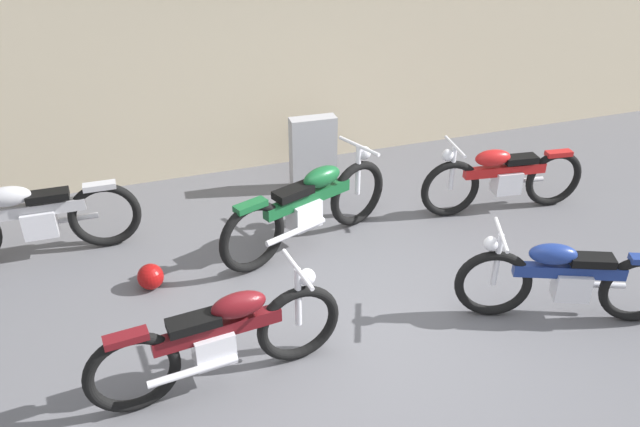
{
  "coord_description": "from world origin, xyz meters",
  "views": [
    {
      "loc": [
        -1.83,
        -4.08,
        3.76
      ],
      "look_at": [
        -0.02,
        1.19,
        0.55
      ],
      "focal_mm": 35.3,
      "sensor_mm": 36.0,
      "label": 1
    }
  ],
  "objects_px": {
    "motorcycle_green": "(309,206)",
    "motorcycle_silver": "(31,218)",
    "motorcycle_blue": "(565,279)",
    "helmet": "(151,277)",
    "motorcycle_red": "(502,178)",
    "stone_marker": "(313,154)",
    "motorcycle_maroon": "(221,338)"
  },
  "relations": [
    {
      "from": "motorcycle_silver",
      "to": "motorcycle_blue",
      "type": "relative_size",
      "value": 1.16
    },
    {
      "from": "stone_marker",
      "to": "motorcycle_green",
      "type": "height_order",
      "value": "motorcycle_green"
    },
    {
      "from": "helmet",
      "to": "motorcycle_silver",
      "type": "distance_m",
      "value": 1.47
    },
    {
      "from": "stone_marker",
      "to": "helmet",
      "type": "bearing_deg",
      "value": -145.48
    },
    {
      "from": "helmet",
      "to": "motorcycle_silver",
      "type": "relative_size",
      "value": 0.12
    },
    {
      "from": "helmet",
      "to": "motorcycle_red",
      "type": "height_order",
      "value": "motorcycle_red"
    },
    {
      "from": "motorcycle_green",
      "to": "motorcycle_silver",
      "type": "height_order",
      "value": "motorcycle_green"
    },
    {
      "from": "motorcycle_green",
      "to": "motorcycle_silver",
      "type": "relative_size",
      "value": 0.98
    },
    {
      "from": "motorcycle_green",
      "to": "motorcycle_red",
      "type": "height_order",
      "value": "motorcycle_green"
    },
    {
      "from": "motorcycle_green",
      "to": "motorcycle_blue",
      "type": "relative_size",
      "value": 1.13
    },
    {
      "from": "stone_marker",
      "to": "motorcycle_maroon",
      "type": "height_order",
      "value": "stone_marker"
    },
    {
      "from": "motorcycle_green",
      "to": "motorcycle_maroon",
      "type": "relative_size",
      "value": 1.01
    },
    {
      "from": "helmet",
      "to": "motorcycle_red",
      "type": "relative_size",
      "value": 0.13
    },
    {
      "from": "motorcycle_red",
      "to": "stone_marker",
      "type": "bearing_deg",
      "value": -26.1
    },
    {
      "from": "motorcycle_green",
      "to": "motorcycle_silver",
      "type": "bearing_deg",
      "value": 144.4
    },
    {
      "from": "helmet",
      "to": "motorcycle_green",
      "type": "distance_m",
      "value": 1.78
    },
    {
      "from": "motorcycle_blue",
      "to": "motorcycle_silver",
      "type": "bearing_deg",
      "value": -7.19
    },
    {
      "from": "helmet",
      "to": "motorcycle_blue",
      "type": "relative_size",
      "value": 0.14
    },
    {
      "from": "stone_marker",
      "to": "motorcycle_red",
      "type": "relative_size",
      "value": 0.47
    },
    {
      "from": "helmet",
      "to": "motorcycle_maroon",
      "type": "relative_size",
      "value": 0.12
    },
    {
      "from": "motorcycle_green",
      "to": "motorcycle_silver",
      "type": "xyz_separation_m",
      "value": [
        -2.8,
        0.72,
        -0.01
      ]
    },
    {
      "from": "helmet",
      "to": "motorcycle_silver",
      "type": "height_order",
      "value": "motorcycle_silver"
    },
    {
      "from": "motorcycle_maroon",
      "to": "motorcycle_silver",
      "type": "relative_size",
      "value": 0.97
    },
    {
      "from": "stone_marker",
      "to": "motorcycle_silver",
      "type": "xyz_separation_m",
      "value": [
        -3.26,
        -0.55,
        -0.01
      ]
    },
    {
      "from": "motorcycle_red",
      "to": "motorcycle_green",
      "type": "bearing_deg",
      "value": 7.33
    },
    {
      "from": "motorcycle_blue",
      "to": "motorcycle_red",
      "type": "bearing_deg",
      "value": -84.41
    },
    {
      "from": "helmet",
      "to": "motorcycle_silver",
      "type": "bearing_deg",
      "value": 137.99
    },
    {
      "from": "motorcycle_silver",
      "to": "motorcycle_blue",
      "type": "height_order",
      "value": "motorcycle_silver"
    },
    {
      "from": "helmet",
      "to": "motorcycle_red",
      "type": "xyz_separation_m",
      "value": [
        4.12,
        0.23,
        0.31
      ]
    },
    {
      "from": "motorcycle_maroon",
      "to": "motorcycle_red",
      "type": "relative_size",
      "value": 1.03
    },
    {
      "from": "stone_marker",
      "to": "motorcycle_red",
      "type": "distance_m",
      "value": 2.31
    },
    {
      "from": "stone_marker",
      "to": "motorcycle_silver",
      "type": "height_order",
      "value": "motorcycle_silver"
    }
  ]
}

